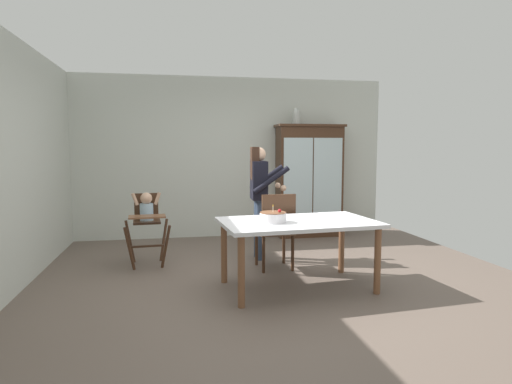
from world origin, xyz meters
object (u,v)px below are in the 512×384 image
dining_table (298,228)px  dining_chair_far_side (276,226)px  high_chair_with_toddler (147,215)px  china_cabinet (309,180)px  ceramic_vase (296,117)px  adult_person (259,188)px  birthday_cake (273,217)px

dining_table → dining_chair_far_side: 0.72m
high_chair_with_toddler → dining_table: (1.65, -1.25, 0.00)m
china_cabinet → dining_chair_far_side: china_cabinet is taller
china_cabinet → dining_chair_far_side: 2.29m
ceramic_vase → adult_person: ceramic_vase is taller
ceramic_vase → dining_chair_far_side: ceramic_vase is taller
high_chair_with_toddler → dining_table: high_chair_with_toddler is taller
birthday_cake → dining_chair_far_side: (0.22, 0.76, -0.24)m
birthday_cake → dining_chair_far_side: dining_chair_far_side is taller
dining_table → birthday_cake: 0.32m
ceramic_vase → birthday_cake: ceramic_vase is taller
birthday_cake → dining_chair_far_side: 0.83m
high_chair_with_toddler → dining_chair_far_side: dining_chair_far_side is taller
adult_person → dining_chair_far_side: (0.09, -0.61, -0.41)m
adult_person → china_cabinet: bearing=-36.5°
china_cabinet → dining_table: size_ratio=1.11×
dining_table → dining_chair_far_side: bearing=95.3°
adult_person → high_chair_with_toddler: bearing=96.1°
ceramic_vase → birthday_cake: bearing=-110.5°
dining_table → birthday_cake: bearing=-170.3°
dining_chair_far_side → birthday_cake: bearing=71.3°
adult_person → ceramic_vase: bearing=-30.0°
ceramic_vase → birthday_cake: (-1.03, -2.76, -1.23)m
birthday_cake → high_chair_with_toddler: bearing=136.4°
china_cabinet → dining_chair_far_side: bearing=-117.8°
china_cabinet → ceramic_vase: (-0.24, 0.00, 1.07)m
high_chair_with_toddler → birthday_cake: 1.89m
dining_table → birthday_cake: (-0.29, -0.05, 0.14)m
china_cabinet → ceramic_vase: size_ratio=7.07×
china_cabinet → ceramic_vase: 1.09m
ceramic_vase → adult_person: (-0.90, -1.38, -1.06)m
ceramic_vase → dining_table: bearing=-105.4°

